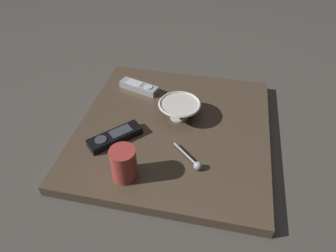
% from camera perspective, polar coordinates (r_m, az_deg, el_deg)
% --- Properties ---
extents(ground_plane, '(6.00, 6.00, 0.00)m').
position_cam_1_polar(ground_plane, '(1.05, 1.02, -1.44)').
color(ground_plane, '#47423D').
extents(table, '(0.63, 0.65, 0.04)m').
position_cam_1_polar(table, '(1.04, 1.03, -0.74)').
color(table, '#4C3D2D').
rests_on(table, ground).
extents(cereal_bowl, '(0.14, 0.14, 0.06)m').
position_cam_1_polar(cereal_bowl, '(1.04, 2.14, 3.12)').
color(cereal_bowl, beige).
rests_on(cereal_bowl, table).
extents(coffee_mug, '(0.07, 0.07, 0.10)m').
position_cam_1_polar(coffee_mug, '(0.85, -8.22, -6.97)').
color(coffee_mug, '#A53833').
rests_on(coffee_mug, table).
extents(teaspoon, '(0.10, 0.09, 0.03)m').
position_cam_1_polar(teaspoon, '(0.90, 5.09, -6.93)').
color(teaspoon, '#A3A5B2').
rests_on(teaspoon, table).
extents(tv_remote_near, '(0.16, 0.09, 0.03)m').
position_cam_1_polar(tv_remote_near, '(1.19, -5.39, 7.25)').
color(tv_remote_near, '#9E9EA3').
rests_on(tv_remote_near, table).
extents(tv_remote_far, '(0.16, 0.16, 0.03)m').
position_cam_1_polar(tv_remote_far, '(0.99, -9.81, -1.97)').
color(tv_remote_far, black).
rests_on(tv_remote_far, table).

